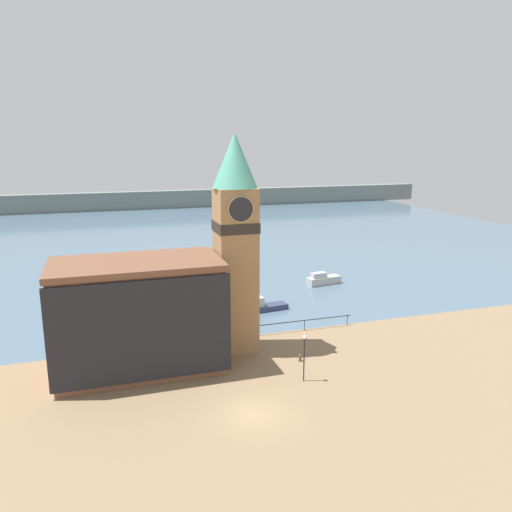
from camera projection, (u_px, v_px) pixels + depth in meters
name	position (u px, v px, depth m)	size (l,w,h in m)	color
ground_plane	(253.00, 414.00, 35.09)	(160.00, 160.00, 0.00)	#846B4C
water	(148.00, 234.00, 103.85)	(160.00, 120.00, 0.00)	slate
far_shoreline	(134.00, 200.00, 140.47)	(180.00, 3.00, 5.00)	slate
pier_railing	(305.00, 321.00, 50.50)	(10.26, 0.08, 1.09)	#333338
clock_tower	(236.00, 239.00, 43.82)	(3.90, 3.90, 19.52)	#9E754C
pier_building	(139.00, 315.00, 41.31)	(13.84, 7.66, 9.30)	#935B42
boat_near	(257.00, 306.00, 56.14)	(6.47, 2.32, 1.65)	#333856
boat_far	(323.00, 280.00, 66.86)	(4.86, 2.16, 1.69)	#B7B2A8
mooring_bollard_near	(300.00, 357.00, 43.46)	(0.27, 0.27, 0.66)	brown
lamp_post	(304.00, 349.00, 39.37)	(0.32, 0.32, 3.88)	black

